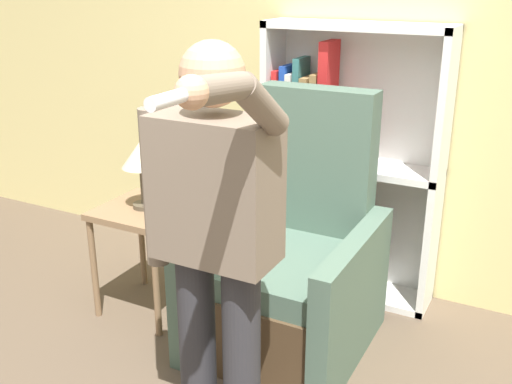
{
  "coord_description": "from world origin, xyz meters",
  "views": [
    {
      "loc": [
        0.92,
        -1.32,
        1.84
      ],
      "look_at": [
        -0.18,
        0.77,
        0.98
      ],
      "focal_mm": 42.0,
      "sensor_mm": 36.0,
      "label": 1
    }
  ],
  "objects_px": {
    "bookcase": "(330,171)",
    "armchair": "(291,272)",
    "person_standing": "(214,232)",
    "side_table": "(146,224)",
    "table_lamp": "(141,158)"
  },
  "relations": [
    {
      "from": "bookcase",
      "to": "person_standing",
      "type": "distance_m",
      "value": 1.49
    },
    {
      "from": "person_standing",
      "to": "table_lamp",
      "type": "relative_size",
      "value": 4.31
    },
    {
      "from": "armchair",
      "to": "side_table",
      "type": "xyz_separation_m",
      "value": [
        -0.84,
        -0.11,
        0.14
      ]
    },
    {
      "from": "side_table",
      "to": "armchair",
      "type": "bearing_deg",
      "value": 7.52
    },
    {
      "from": "side_table",
      "to": "table_lamp",
      "type": "distance_m",
      "value": 0.39
    },
    {
      "from": "bookcase",
      "to": "person_standing",
      "type": "relative_size",
      "value": 0.98
    },
    {
      "from": "armchair",
      "to": "table_lamp",
      "type": "relative_size",
      "value": 3.42
    },
    {
      "from": "armchair",
      "to": "person_standing",
      "type": "bearing_deg",
      "value": -86.16
    },
    {
      "from": "bookcase",
      "to": "armchair",
      "type": "xyz_separation_m",
      "value": [
        0.05,
        -0.64,
        -0.36
      ]
    },
    {
      "from": "person_standing",
      "to": "side_table",
      "type": "height_order",
      "value": "person_standing"
    },
    {
      "from": "side_table",
      "to": "table_lamp",
      "type": "bearing_deg",
      "value": 0.0
    },
    {
      "from": "bookcase",
      "to": "armchair",
      "type": "distance_m",
      "value": 0.74
    },
    {
      "from": "table_lamp",
      "to": "side_table",
      "type": "bearing_deg",
      "value": 180.0
    },
    {
      "from": "table_lamp",
      "to": "bookcase",
      "type": "bearing_deg",
      "value": 43.21
    },
    {
      "from": "bookcase",
      "to": "armchair",
      "type": "height_order",
      "value": "bookcase"
    }
  ]
}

